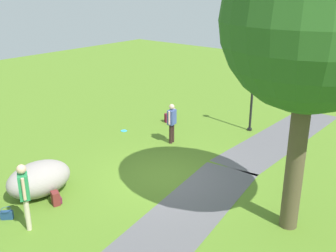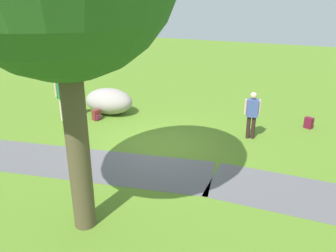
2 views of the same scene
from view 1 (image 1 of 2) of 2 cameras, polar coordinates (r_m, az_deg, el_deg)
name	(u,v)px [view 1 (image 1 of 2)]	position (r m, az deg, el deg)	size (l,w,h in m)	color
ground_plane	(166,178)	(13.09, -0.31, -7.45)	(48.00, 48.00, 0.00)	#557C25
footpath_segment_near	(283,136)	(17.20, 16.20, -1.37)	(8.02, 1.99, 0.01)	#5B595D
footpath_segment_mid	(174,226)	(10.74, 0.87, -14.14)	(8.20, 3.10, 0.01)	#5B595D
large_shade_tree	(312,23)	(9.50, 20.03, 13.75)	(4.10, 4.10, 7.28)	brown
lamp_post	(253,80)	(16.87, 12.15, 6.43)	(0.28, 0.28, 3.58)	black
lawn_boulder	(39,179)	(12.54, -18.04, -7.25)	(2.03, 1.45, 1.01)	#9D938D
woman_with_handbag	(24,192)	(10.74, -19.95, -8.88)	(0.39, 0.46, 1.81)	beige
man_near_boulder	(172,121)	(15.53, 0.54, 0.77)	(0.51, 0.31, 1.60)	#2F1C19
handbag_on_grass	(7,214)	(11.77, -22.17, -11.69)	(0.38, 0.38, 0.31)	navy
backpack_by_boulder	(56,198)	(12.00, -15.83, -9.98)	(0.33, 0.33, 0.40)	maroon
spare_backpack_on_lawn	(168,118)	(18.11, -0.03, 1.17)	(0.34, 0.34, 0.40)	maroon
frisbee_on_grass	(124,131)	(17.16, -6.37, -0.69)	(0.27, 0.27, 0.02)	#32ACE4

